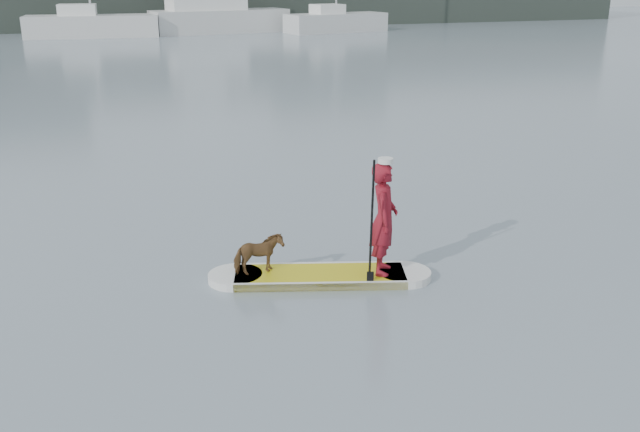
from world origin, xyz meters
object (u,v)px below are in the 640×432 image
object	(u,v)px
dog	(259,254)
sailboat_d	(91,23)
sailboat_e	(335,21)
paddler	(384,219)
paddleboard	(320,276)
motor_yacht_a	(214,9)

from	to	relation	value
dog	sailboat_d	distance (m)	43.63
dog	sailboat_e	xyz separation A→B (m)	(16.56, 42.32, 0.38)
paddler	sailboat_e	size ratio (longest dim) A/B	0.15
sailboat_d	dog	bearing A→B (deg)	-83.46
paddleboard	sailboat_d	size ratio (longest dim) A/B	0.25
paddleboard	sailboat_d	distance (m)	43.92
paddler	sailboat_d	world-z (taller)	sailboat_d
dog	paddleboard	bearing A→B (deg)	-112.09
paddler	sailboat_e	bearing A→B (deg)	7.26
paddler	motor_yacht_a	bearing A→B (deg)	18.62
paddler	dog	world-z (taller)	paddler
paddler	motor_yacht_a	xyz separation A→B (m)	(6.11, 45.06, 0.74)
paddleboard	motor_yacht_a	bearing A→B (deg)	97.83
paddleboard	paddler	distance (m)	1.28
paddler	motor_yacht_a	size ratio (longest dim) A/B	0.16
dog	sailboat_d	xyz separation A→B (m)	(-0.88, 43.62, 0.51)
paddler	paddleboard	bearing A→B (deg)	99.63
paddleboard	sailboat_e	size ratio (longest dim) A/B	0.29
paddleboard	dog	world-z (taller)	dog
paddleboard	paddler	size ratio (longest dim) A/B	1.93
sailboat_d	sailboat_e	size ratio (longest dim) A/B	1.16
sailboat_d	motor_yacht_a	world-z (taller)	sailboat_d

